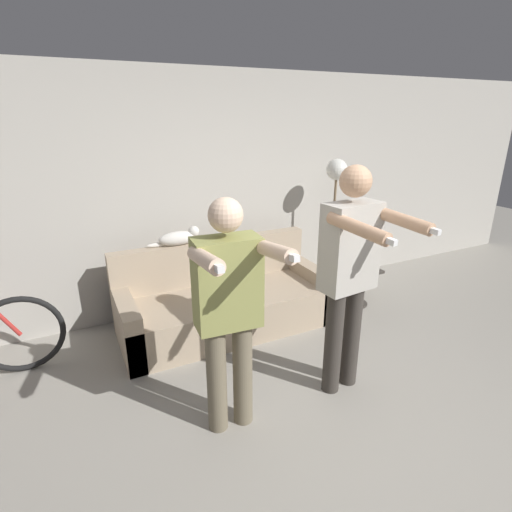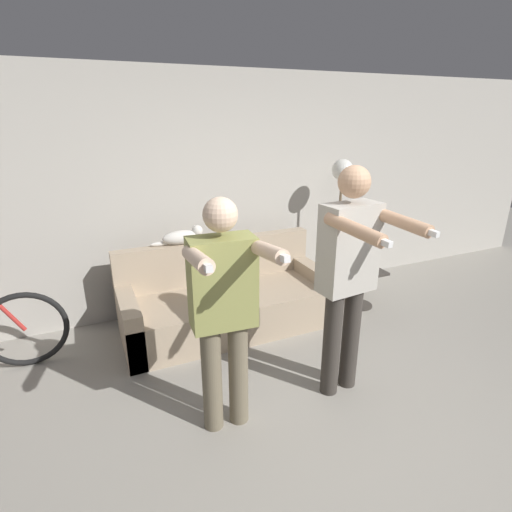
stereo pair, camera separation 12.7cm
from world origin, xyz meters
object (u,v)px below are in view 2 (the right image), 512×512
(person_left, at_px, (224,304))
(floor_lamp, at_px, (341,189))
(cup, at_px, (369,266))
(couch, at_px, (228,303))
(cat, at_px, (183,236))
(person_right, at_px, (349,270))
(side_table, at_px, (362,280))

(person_left, height_order, floor_lamp, person_left)
(floor_lamp, relative_size, cup, 14.68)
(couch, distance_m, cat, 0.83)
(person_right, height_order, cup, person_right)
(cat, bearing_deg, cup, -16.28)
(couch, distance_m, floor_lamp, 1.84)
(couch, bearing_deg, cup, -8.96)
(person_left, distance_m, floor_lamp, 2.56)
(cat, bearing_deg, couch, -42.29)
(person_left, xyz_separation_m, side_table, (2.09, 1.16, -0.65))
(floor_lamp, relative_size, side_table, 3.62)
(floor_lamp, bearing_deg, cat, 176.44)
(cat, distance_m, floor_lamp, 1.89)
(couch, height_order, cup, couch)
(person_left, height_order, cat, person_left)
(person_right, distance_m, floor_lamp, 1.88)
(cup, bearing_deg, side_table, 114.68)
(floor_lamp, xyz_separation_m, side_table, (0.09, -0.40, -0.99))
(couch, bearing_deg, person_left, -110.54)
(floor_lamp, height_order, cup, floor_lamp)
(floor_lamp, distance_m, cup, 0.93)
(person_right, relative_size, floor_lamp, 1.09)
(cup, bearing_deg, cat, 163.72)
(couch, distance_m, person_left, 1.61)
(side_table, bearing_deg, floor_lamp, 102.64)
(person_right, bearing_deg, floor_lamp, 51.56)
(floor_lamp, distance_m, side_table, 1.07)
(person_left, distance_m, person_right, 0.99)
(floor_lamp, bearing_deg, person_right, -123.18)
(person_left, height_order, person_right, person_right)
(person_left, xyz_separation_m, person_right, (0.98, 0.00, 0.08))
(side_table, height_order, cup, cup)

